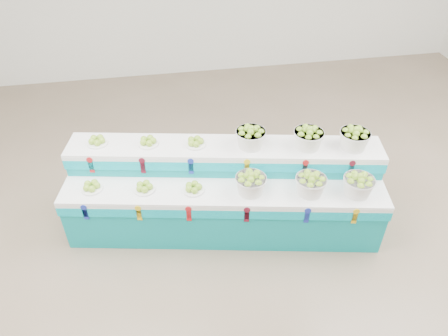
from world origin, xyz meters
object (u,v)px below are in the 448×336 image
Objects in this scene: display_stand at (224,192)px; basket_upper_right at (354,138)px; basket_lower_left at (251,183)px; plate_upper_mid at (148,141)px.

basket_upper_right reaches higher than display_stand.
plate_upper_mid is (-1.06, 0.67, 0.23)m from basket_lower_left.
basket_upper_right is (1.23, 0.21, 0.30)m from basket_lower_left.
basket_upper_right is at bearing 8.78° from display_stand.
plate_upper_mid is at bearing 168.69° from basket_upper_right.
basket_lower_left is 1.00× the size of basket_upper_right.
basket_lower_left is at bearing -170.15° from basket_upper_right.
plate_upper_mid is 2.33m from basket_upper_right.
display_stand is 10.73× the size of basket_upper_right.
plate_upper_mid is (-0.81, 0.39, 0.56)m from display_stand.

